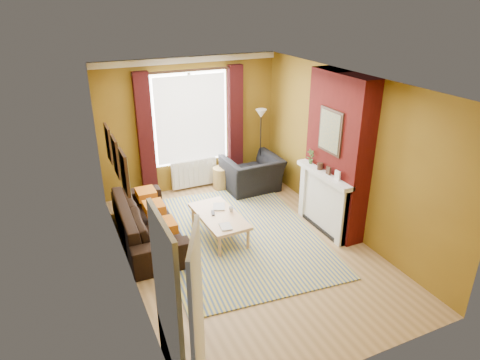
# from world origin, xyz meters

# --- Properties ---
(ground) EXTENTS (5.50, 5.50, 0.00)m
(ground) POSITION_xyz_m (0.00, 0.00, 0.00)
(ground) COLOR olive
(ground) RESTS_ON ground
(room_walls) EXTENTS (3.82, 5.54, 2.83)m
(room_walls) POSITION_xyz_m (0.63, 0.29, 1.38)
(room_walls) COLOR brown
(room_walls) RESTS_ON ground
(striped_rug) EXTENTS (2.95, 3.88, 0.02)m
(striped_rug) POSITION_xyz_m (0.03, 0.42, 0.01)
(striped_rug) COLOR #304B86
(striped_rug) RESTS_ON ground
(sofa) EXTENTS (1.00, 2.39, 0.69)m
(sofa) POSITION_xyz_m (-1.42, 0.97, 0.34)
(sofa) COLOR black
(sofa) RESTS_ON ground
(armchair) EXTENTS (1.18, 1.04, 0.75)m
(armchair) POSITION_xyz_m (1.10, 2.03, 0.37)
(armchair) COLOR black
(armchair) RESTS_ON ground
(coffee_table) EXTENTS (0.71, 1.33, 0.44)m
(coffee_table) POSITION_xyz_m (-0.28, 0.52, 0.39)
(coffee_table) COLOR tan
(coffee_table) RESTS_ON ground
(wicker_stool) EXTENTS (0.42, 0.42, 0.47)m
(wicker_stool) POSITION_xyz_m (0.54, 2.40, 0.24)
(wicker_stool) COLOR #A28046
(wicker_stool) RESTS_ON ground
(floor_lamp) EXTENTS (0.25, 0.25, 1.67)m
(floor_lamp) POSITION_xyz_m (1.47, 2.38, 1.32)
(floor_lamp) COLOR black
(floor_lamp) RESTS_ON ground
(book_a) EXTENTS (0.22, 0.27, 0.02)m
(book_a) POSITION_xyz_m (-0.43, 0.09, 0.45)
(book_a) COLOR #999999
(book_a) RESTS_ON coffee_table
(book_b) EXTENTS (0.30, 0.34, 0.02)m
(book_b) POSITION_xyz_m (-0.27, 0.82, 0.45)
(book_b) COLOR #999999
(book_b) RESTS_ON coffee_table
(mug) EXTENTS (0.10, 0.10, 0.08)m
(mug) POSITION_xyz_m (-0.04, 0.54, 0.48)
(mug) COLOR #999999
(mug) RESTS_ON coffee_table
(tv_remote) EXTENTS (0.10, 0.18, 0.02)m
(tv_remote) POSITION_xyz_m (-0.36, 0.60, 0.45)
(tv_remote) COLOR #232326
(tv_remote) RESTS_ON coffee_table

